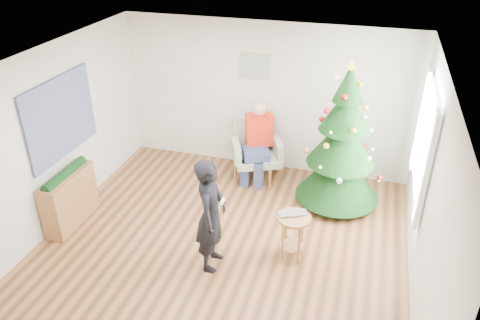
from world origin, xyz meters
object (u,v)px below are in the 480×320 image
(stool, at_px, (293,237))
(armchair, at_px, (256,156))
(christmas_tree, at_px, (342,143))
(standing_man, at_px, (211,215))
(console, at_px, (70,199))

(stool, xyz_separation_m, armchair, (-1.02, 1.96, 0.05))
(stool, bearing_deg, christmas_tree, 74.49)
(christmas_tree, xyz_separation_m, standing_man, (-1.41, -1.95, -0.28))
(christmas_tree, bearing_deg, console, -156.06)
(standing_man, distance_m, console, 2.37)
(christmas_tree, xyz_separation_m, console, (-3.73, -1.66, -0.66))
(christmas_tree, relative_size, armchair, 2.27)
(standing_man, bearing_deg, stool, -70.53)
(armchair, bearing_deg, console, -161.81)
(christmas_tree, bearing_deg, stool, -105.51)
(christmas_tree, relative_size, standing_man, 1.50)
(stool, height_order, standing_man, standing_man)
(console, bearing_deg, christmas_tree, 23.00)
(christmas_tree, relative_size, console, 2.34)
(standing_man, xyz_separation_m, console, (-2.32, 0.30, -0.38))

